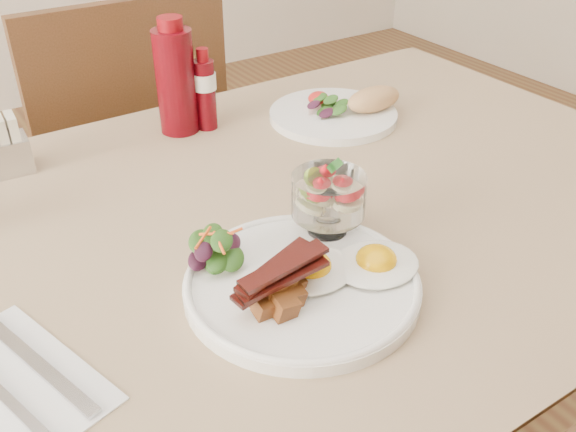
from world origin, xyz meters
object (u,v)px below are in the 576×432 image
object	(u,v)px
table	(279,261)
second_plate	(343,110)
main_plate	(302,285)
ketchup_bottle	(176,80)
chair_far	(126,167)
fruit_cup	(328,196)
hot_sauce_bottle	(205,90)

from	to	relation	value
table	second_plate	world-z (taller)	second_plate
table	main_plate	distance (m)	0.20
table	ketchup_bottle	world-z (taller)	ketchup_bottle
chair_far	fruit_cup	size ratio (longest dim) A/B	9.65
main_plate	fruit_cup	distance (m)	0.13
table	main_plate	size ratio (longest dim) A/B	4.75
main_plate	fruit_cup	world-z (taller)	fruit_cup
ketchup_bottle	hot_sauce_bottle	bearing A→B (deg)	-20.62
fruit_cup	second_plate	xyz separation A→B (m)	(0.26, 0.30, -0.05)
main_plate	second_plate	bearing A→B (deg)	47.01
ketchup_bottle	hot_sauce_bottle	distance (m)	0.05
chair_far	ketchup_bottle	distance (m)	0.47
second_plate	main_plate	bearing A→B (deg)	-132.99
table	ketchup_bottle	size ratio (longest dim) A/B	6.67
chair_far	main_plate	bearing A→B (deg)	-95.01
main_plate	second_plate	xyz separation A→B (m)	(0.35, 0.37, 0.01)
chair_far	hot_sauce_bottle	bearing A→B (deg)	-82.64
chair_far	second_plate	distance (m)	0.59
chair_far	hot_sauce_bottle	distance (m)	0.47
chair_far	ketchup_bottle	xyz separation A→B (m)	(0.00, -0.34, 0.32)
second_plate	ketchup_bottle	size ratio (longest dim) A/B	1.21
main_plate	second_plate	size ratio (longest dim) A/B	1.16
table	ketchup_bottle	distance (m)	0.37
hot_sauce_bottle	ketchup_bottle	bearing A→B (deg)	159.38
fruit_cup	ketchup_bottle	xyz separation A→B (m)	(-0.01, 0.42, 0.02)
table	hot_sauce_bottle	size ratio (longest dim) A/B	9.23
second_plate	ketchup_bottle	bearing A→B (deg)	156.57
ketchup_bottle	main_plate	bearing A→B (deg)	-98.58
fruit_cup	second_plate	world-z (taller)	fruit_cup
hot_sauce_bottle	table	bearing A→B (deg)	-98.61
table	hot_sauce_bottle	world-z (taller)	hot_sauce_bottle
table	chair_far	distance (m)	0.68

